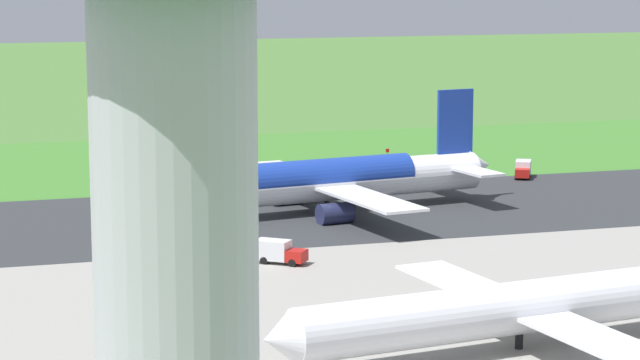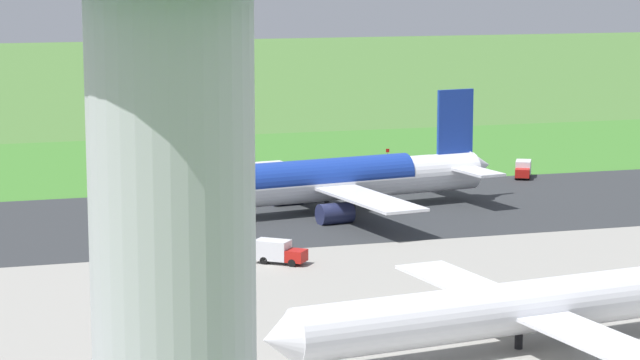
# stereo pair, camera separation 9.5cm
# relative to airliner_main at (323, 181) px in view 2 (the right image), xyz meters

# --- Properties ---
(ground_plane) EXTENTS (800.00, 800.00, 0.00)m
(ground_plane) POSITION_rel_airliner_main_xyz_m (-8.58, 0.06, -4.35)
(ground_plane) COLOR #477233
(runway_asphalt) EXTENTS (600.00, 41.66, 0.06)m
(runway_asphalt) POSITION_rel_airliner_main_xyz_m (-8.58, 0.06, -4.32)
(runway_asphalt) COLOR #2D3033
(runway_asphalt) RESTS_ON ground
(apron_concrete) EXTENTS (440.00, 110.00, 0.05)m
(apron_concrete) POSITION_rel_airliner_main_xyz_m (-8.58, 61.37, -4.33)
(apron_concrete) COLOR gray
(apron_concrete) RESTS_ON ground
(grass_verge_foreground) EXTENTS (600.00, 80.00, 0.04)m
(grass_verge_foreground) POSITION_rel_airliner_main_xyz_m (-8.58, -42.31, -4.33)
(grass_verge_foreground) COLOR #3C782B
(grass_verge_foreground) RESTS_ON ground
(airliner_main) EXTENTS (54.01, 44.40, 15.88)m
(airliner_main) POSITION_rel_airliner_main_xyz_m (0.00, 0.00, 0.00)
(airliner_main) COLOR white
(airliner_main) RESTS_ON ground
(airliner_parked_mid) EXTENTS (48.24, 39.61, 14.09)m
(airliner_parked_mid) POSITION_rel_airliner_main_xyz_m (2.18, 65.85, -0.50)
(airliner_parked_mid) COLOR white
(airliner_parked_mid) RESTS_ON ground
(service_truck_baggage) EXTENTS (4.73, 6.17, 2.65)m
(service_truck_baggage) POSITION_rel_airliner_main_xyz_m (-38.59, -18.62, -2.95)
(service_truck_baggage) COLOR #B21914
(service_truck_baggage) RESTS_ON ground
(service_truck_fuel) EXTENTS (5.93, 5.39, 2.65)m
(service_truck_fuel) POSITION_rel_airliner_main_xyz_m (13.76, 27.75, -2.95)
(service_truck_fuel) COLOR #B21914
(service_truck_fuel) RESTS_ON ground
(no_stopping_sign) EXTENTS (0.60, 0.10, 2.69)m
(no_stopping_sign) POSITION_rel_airliner_main_xyz_m (-23.00, -37.73, -2.76)
(no_stopping_sign) COLOR slate
(no_stopping_sign) RESTS_ON ground
(traffic_cone_orange) EXTENTS (0.40, 0.40, 0.55)m
(traffic_cone_orange) POSITION_rel_airliner_main_xyz_m (-16.28, -39.74, -4.08)
(traffic_cone_orange) COLOR orange
(traffic_cone_orange) RESTS_ON ground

